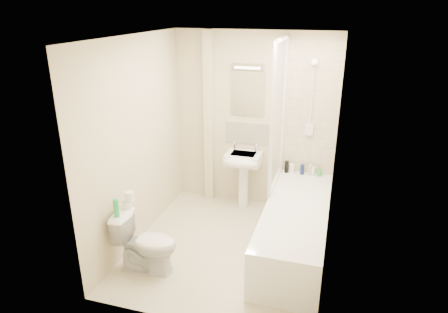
% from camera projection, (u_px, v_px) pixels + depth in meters
% --- Properties ---
extents(floor, '(2.50, 2.50, 0.00)m').
position_uv_depth(floor, '(228.00, 247.00, 4.73)').
color(floor, beige).
rests_on(floor, ground).
extents(wall_back, '(2.20, 0.02, 2.40)m').
position_uv_depth(wall_back, '(254.00, 122.00, 5.42)').
color(wall_back, beige).
rests_on(wall_back, ground).
extents(wall_left, '(0.02, 2.50, 2.40)m').
position_uv_depth(wall_left, '(137.00, 143.00, 4.59)').
color(wall_left, beige).
rests_on(wall_left, ground).
extents(wall_right, '(0.02, 2.50, 2.40)m').
position_uv_depth(wall_right, '(334.00, 163.00, 4.01)').
color(wall_right, beige).
rests_on(wall_right, ground).
extents(ceiling, '(2.20, 2.50, 0.02)m').
position_uv_depth(ceiling, '(229.00, 37.00, 3.87)').
color(ceiling, white).
rests_on(ceiling, wall_back).
extents(tile_back, '(0.70, 0.01, 1.75)m').
position_uv_depth(tile_back, '(311.00, 110.00, 5.13)').
color(tile_back, beige).
rests_on(tile_back, wall_back).
extents(tile_right, '(0.01, 2.10, 1.75)m').
position_uv_depth(tile_right, '(335.00, 136.00, 4.11)').
color(tile_right, beige).
rests_on(tile_right, wall_right).
extents(pipe_boxing, '(0.12, 0.12, 2.40)m').
position_uv_depth(pipe_boxing, '(209.00, 119.00, 5.53)').
color(pipe_boxing, beige).
rests_on(pipe_boxing, ground).
extents(splashback, '(0.60, 0.02, 0.30)m').
position_uv_depth(splashback, '(247.00, 133.00, 5.49)').
color(splashback, beige).
rests_on(splashback, wall_back).
extents(mirror, '(0.46, 0.01, 0.60)m').
position_uv_depth(mirror, '(248.00, 94.00, 5.29)').
color(mirror, white).
rests_on(mirror, wall_back).
extents(strip_light, '(0.42, 0.07, 0.07)m').
position_uv_depth(strip_light, '(248.00, 66.00, 5.14)').
color(strip_light, silver).
rests_on(strip_light, wall_back).
extents(bathtub, '(0.70, 2.10, 0.55)m').
position_uv_depth(bathtub, '(295.00, 227.00, 4.61)').
color(bathtub, white).
rests_on(bathtub, ground).
extents(shower_screen, '(0.04, 0.92, 1.80)m').
position_uv_depth(shower_screen, '(279.00, 114.00, 4.82)').
color(shower_screen, white).
rests_on(shower_screen, bathtub).
extents(shower_fixture, '(0.10, 0.16, 0.99)m').
position_uv_depth(shower_fixture, '(311.00, 101.00, 5.05)').
color(shower_fixture, white).
rests_on(shower_fixture, wall_back).
extents(pedestal_sink, '(0.47, 0.45, 0.92)m').
position_uv_depth(pedestal_sink, '(243.00, 165.00, 5.43)').
color(pedestal_sink, white).
rests_on(pedestal_sink, ground).
extents(bottle_black_a, '(0.06, 0.06, 0.16)m').
position_uv_depth(bottle_black_a, '(287.00, 167.00, 5.41)').
color(bottle_black_a, black).
rests_on(bottle_black_a, bathtub).
extents(bottle_white_a, '(0.06, 0.06, 0.13)m').
position_uv_depth(bottle_white_a, '(292.00, 168.00, 5.40)').
color(bottle_white_a, white).
rests_on(bottle_white_a, bathtub).
extents(bottle_blue, '(0.05, 0.05, 0.13)m').
position_uv_depth(bottle_blue, '(302.00, 169.00, 5.36)').
color(bottle_blue, navy).
rests_on(bottle_blue, bathtub).
extents(bottle_cream, '(0.05, 0.05, 0.15)m').
position_uv_depth(bottle_cream, '(310.00, 170.00, 5.33)').
color(bottle_cream, beige).
rests_on(bottle_cream, bathtub).
extents(bottle_white_b, '(0.05, 0.05, 0.12)m').
position_uv_depth(bottle_white_b, '(313.00, 171.00, 5.32)').
color(bottle_white_b, white).
rests_on(bottle_white_b, bathtub).
extents(bottle_green, '(0.06, 0.06, 0.10)m').
position_uv_depth(bottle_green, '(320.00, 173.00, 5.31)').
color(bottle_green, green).
rests_on(bottle_green, bathtub).
extents(toilet, '(0.47, 0.71, 0.66)m').
position_uv_depth(toilet, '(146.00, 243.00, 4.22)').
color(toilet, white).
rests_on(toilet, ground).
extents(toilet_roll_lower, '(0.10, 0.10, 0.09)m').
position_uv_depth(toilet_roll_lower, '(127.00, 204.00, 4.24)').
color(toilet_roll_lower, white).
rests_on(toilet_roll_lower, toilet).
extents(toilet_roll_upper, '(0.10, 0.10, 0.10)m').
position_uv_depth(toilet_roll_upper, '(129.00, 196.00, 4.20)').
color(toilet_roll_upper, white).
rests_on(toilet_roll_upper, toilet_roll_lower).
extents(green_bottle, '(0.06, 0.06, 0.20)m').
position_uv_depth(green_bottle, '(116.00, 208.00, 4.05)').
color(green_bottle, green).
rests_on(green_bottle, toilet).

